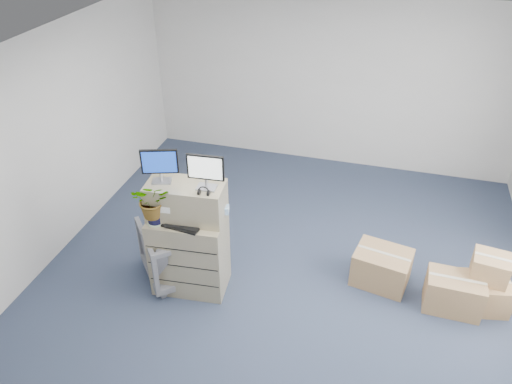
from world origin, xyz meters
TOP-DOWN VIEW (x-y plane):
  - ground at (0.00, 0.00)m, footprint 7.00×7.00m
  - wall_back at (0.00, 3.51)m, footprint 6.00×0.02m
  - filing_cabinet_lower at (-1.06, -0.06)m, footprint 0.90×0.60m
  - filing_cabinet_upper at (-1.06, -0.02)m, footprint 0.89×0.50m
  - monitor_left at (-1.33, -0.03)m, footprint 0.39×0.21m
  - monitor_right at (-0.81, -0.02)m, footprint 0.40×0.17m
  - headphones at (-0.79, -0.14)m, footprint 0.12×0.02m
  - keyboard at (-1.05, -0.21)m, footprint 0.44×0.23m
  - mouse at (-0.77, -0.16)m, footprint 0.09×0.07m
  - water_bottle at (-1.01, 0.02)m, footprint 0.07×0.07m
  - phone_dock at (-1.13, -0.06)m, footprint 0.06×0.05m
  - external_drive at (-0.74, 0.07)m, footprint 0.19×0.15m
  - tissue_box at (-0.71, 0.08)m, footprint 0.24×0.16m
  - potted_plant at (-1.36, -0.21)m, footprint 0.48×0.52m
  - office_chair at (-1.29, 0.10)m, footprint 1.11×1.10m
  - cardboard_boxes at (1.78, 0.53)m, footprint 1.83×0.74m

SIDE VIEW (x-z plane):
  - ground at x=0.00m, z-range 0.00..0.00m
  - cardboard_boxes at x=1.78m, z-range -0.09..0.60m
  - office_chair at x=-1.29m, z-range 0.00..0.83m
  - filing_cabinet_lower at x=-1.06m, z-range 0.00..1.00m
  - keyboard at x=-1.05m, z-range 1.00..1.02m
  - mouse at x=-0.77m, z-range 1.00..1.03m
  - external_drive at x=-0.74m, z-range 1.00..1.05m
  - phone_dock at x=-1.13m, z-range 0.98..1.10m
  - tissue_box at x=-0.71m, z-range 1.05..1.13m
  - water_bottle at x=-1.01m, z-range 1.00..1.25m
  - filing_cabinet_upper at x=-1.06m, z-range 1.00..1.43m
  - potted_plant at x=-1.36m, z-range 1.03..1.47m
  - wall_back at x=0.00m, z-range 0.00..2.80m
  - headphones at x=-0.79m, z-range 1.40..1.52m
  - monitor_left at x=-1.33m, z-range 1.45..1.85m
  - monitor_right at x=-0.81m, z-range 1.45..1.85m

